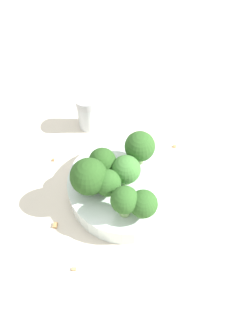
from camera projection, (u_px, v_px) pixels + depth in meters
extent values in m
plane|color=beige|center=(126.00, 192.00, 0.54)|extent=(3.00, 3.00, 0.00)
cylinder|color=silver|center=(126.00, 186.00, 0.53)|extent=(0.19, 0.19, 0.04)
cylinder|color=#7A9E5B|center=(139.00, 156.00, 0.52)|extent=(0.01, 0.01, 0.03)
sphere|color=#2D5B23|center=(140.00, 146.00, 0.50)|extent=(0.05, 0.05, 0.05)
cylinder|color=#84AD66|center=(103.00, 169.00, 0.51)|extent=(0.02, 0.02, 0.02)
sphere|color=#28511E|center=(102.00, 161.00, 0.50)|extent=(0.04, 0.04, 0.04)
cylinder|color=#7A9E5B|center=(126.00, 176.00, 0.51)|extent=(0.02, 0.02, 0.02)
sphere|color=#3D7533|center=(126.00, 170.00, 0.49)|extent=(0.04, 0.04, 0.04)
cylinder|color=#84AD66|center=(125.00, 208.00, 0.47)|extent=(0.02, 0.02, 0.03)
sphere|color=#2D5B23|center=(125.00, 200.00, 0.45)|extent=(0.04, 0.04, 0.04)
cylinder|color=#7A9E5B|center=(90.00, 185.00, 0.49)|extent=(0.01, 0.01, 0.03)
sphere|color=#28511E|center=(89.00, 177.00, 0.47)|extent=(0.06, 0.06, 0.06)
cylinder|color=#8EB770|center=(110.00, 191.00, 0.49)|extent=(0.02, 0.02, 0.02)
sphere|color=#2D5B23|center=(110.00, 185.00, 0.48)|extent=(0.04, 0.04, 0.04)
cylinder|color=#84AD66|center=(143.00, 210.00, 0.47)|extent=(0.02, 0.02, 0.02)
sphere|color=#2D5B23|center=(143.00, 204.00, 0.45)|extent=(0.04, 0.04, 0.04)
cylinder|color=silver|center=(88.00, 116.00, 0.61)|extent=(0.04, 0.04, 0.05)
cylinder|color=#B7B7BC|center=(86.00, 102.00, 0.58)|extent=(0.04, 0.04, 0.02)
cube|color=#AD7F4C|center=(174.00, 146.00, 0.60)|extent=(0.01, 0.01, 0.01)
cube|color=olive|center=(53.00, 160.00, 0.58)|extent=(0.01, 0.01, 0.01)
cube|color=tan|center=(74.00, 269.00, 0.46)|extent=(0.01, 0.01, 0.01)
cube|color=#AD7F4C|center=(55.00, 225.00, 0.50)|extent=(0.01, 0.01, 0.01)
cube|color=#AD7F4C|center=(55.00, 224.00, 0.50)|extent=(0.01, 0.01, 0.01)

